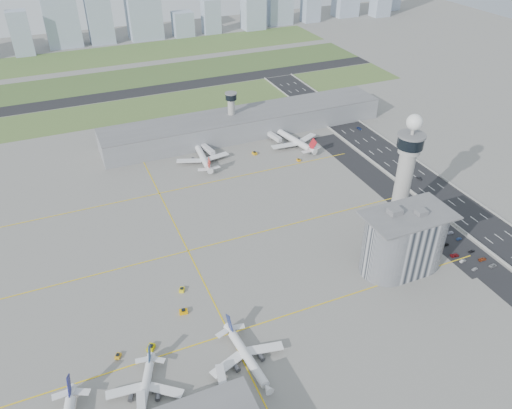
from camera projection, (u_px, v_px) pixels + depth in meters
name	position (u px, v px, depth m)	size (l,w,h in m)	color
ground	(284.00, 266.00, 244.91)	(1000.00, 1000.00, 0.00)	gray
grass_strip_0	(143.00, 108.00, 410.65)	(480.00, 50.00, 0.08)	#4C6C33
grass_strip_1	(125.00, 79.00, 468.10)	(480.00, 60.00, 0.08)	#42592A
grass_strip_2	(111.00, 56.00, 529.37)	(480.00, 70.00, 0.08)	#4B6E34
runway	(134.00, 93.00, 438.98)	(480.00, 22.00, 0.10)	black
highway	(466.00, 214.00, 282.69)	(28.00, 500.00, 0.10)	black
barrier_left	(447.00, 218.00, 277.78)	(0.60, 500.00, 1.20)	#9E9E99
barrier_right	(486.00, 207.00, 286.98)	(0.60, 500.00, 1.20)	#9E9E99
landside_road	(443.00, 234.00, 266.81)	(18.00, 260.00, 0.08)	black
parking_lot	(456.00, 248.00, 256.96)	(20.00, 44.00, 0.10)	black
taxiway_line_h_0	(229.00, 334.00, 208.79)	(260.00, 0.60, 0.01)	yellow
taxiway_line_h_1	(188.00, 251.00, 254.74)	(260.00, 0.60, 0.01)	yellow
taxiway_line_h_2	(159.00, 193.00, 300.70)	(260.00, 0.60, 0.01)	yellow
taxiway_line_v	(188.00, 251.00, 254.74)	(0.60, 260.00, 0.01)	yellow
control_tower	(406.00, 168.00, 255.34)	(14.00, 14.00, 64.50)	#ADAAA5
secondary_tower	(231.00, 110.00, 359.27)	(8.60, 8.60, 31.90)	#ADAAA5
admin_building	(404.00, 241.00, 236.70)	(42.00, 24.00, 33.50)	#B2B2B7
terminal_pier	(245.00, 123.00, 367.05)	(210.00, 32.00, 15.80)	gray
airplane_near_b	(144.00, 389.00, 180.74)	(34.14, 29.02, 9.56)	white
airplane_near_c	(248.00, 354.00, 193.38)	(37.50, 31.88, 10.50)	white
airplane_far_a	(202.00, 153.00, 331.38)	(42.27, 35.93, 11.84)	white
airplane_far_b	(294.00, 137.00, 351.40)	(45.33, 38.53, 12.69)	white
jet_bridge_near_2	(226.00, 400.00, 179.20)	(14.00, 3.00, 5.70)	silver
jet_bridge_far_0	(203.00, 147.00, 345.10)	(14.00, 3.00, 5.70)	silver
jet_bridge_far_1	(269.00, 135.00, 361.53)	(14.00, 3.00, 5.70)	silver
tug_0	(118.00, 356.00, 198.21)	(1.95, 2.84, 1.65)	gold
tug_1	(183.00, 311.00, 218.13)	(2.47, 3.60, 2.09)	#F2A200
tug_2	(151.00, 347.00, 201.47)	(2.53, 3.68, 2.14)	#CFBE00
tug_3	(182.00, 289.00, 229.81)	(2.11, 3.07, 1.78)	yellow
tug_4	(255.00, 153.00, 342.13)	(2.44, 3.55, 2.06)	orange
tug_5	(299.00, 160.00, 334.35)	(1.93, 2.81, 1.63)	orange
car_lot_0	(475.00, 269.00, 242.28)	(1.40, 3.48, 1.19)	silver
car_lot_1	(463.00, 261.00, 247.26)	(1.32, 3.79, 1.25)	#A8A8A8
car_lot_2	(455.00, 255.00, 250.83)	(2.15, 4.66, 1.30)	maroon
car_lot_3	(446.00, 245.00, 258.25)	(1.56, 3.84, 1.11)	black
car_lot_4	(435.00, 237.00, 263.39)	(1.31, 3.27, 1.11)	navy
car_lot_5	(430.00, 232.00, 267.28)	(1.22, 3.49, 1.15)	silver
car_lot_6	(493.00, 266.00, 244.29)	(2.00, 4.34, 1.21)	#95959A
car_lot_7	(482.00, 259.00, 248.26)	(1.82, 4.47, 1.30)	#903817
car_lot_8	(471.00, 251.00, 253.57)	(1.45, 3.60, 1.23)	black
car_lot_9	(459.00, 239.00, 262.34)	(1.17, 3.37, 1.11)	navy
car_lot_10	(450.00, 233.00, 266.89)	(1.84, 3.99, 1.11)	silver
car_lot_11	(444.00, 227.00, 271.11)	(1.76, 4.33, 1.26)	gray
car_hw_1	(419.00, 178.00, 314.38)	(1.34, 3.84, 1.27)	black
car_hw_2	(359.00, 128.00, 376.17)	(2.16, 4.68, 1.30)	navy
car_hw_4	(305.00, 102.00, 419.06)	(1.48, 3.69, 1.26)	gray
skyline_bldg_6	(21.00, 33.00, 518.76)	(20.04, 16.03, 45.20)	#9EADC1
skyline_bldg_7	(61.00, 17.00, 543.09)	(35.76, 28.61, 61.22)	#9EADC1
skyline_bldg_8	(97.00, 5.00, 546.04)	(26.33, 21.06, 83.39)	#9EADC1
skyline_bldg_9	(143.00, 10.00, 568.83)	(36.96, 29.57, 62.11)	#9EADC1
skyline_bldg_10	(183.00, 24.00, 585.84)	(23.01, 18.41, 27.75)	#9EADC1
skyline_bldg_11	(211.00, 16.00, 593.98)	(20.22, 16.18, 38.97)	#9EADC1
skyline_bldg_12	(253.00, 9.00, 607.94)	(26.14, 20.92, 46.89)	#9EADC1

